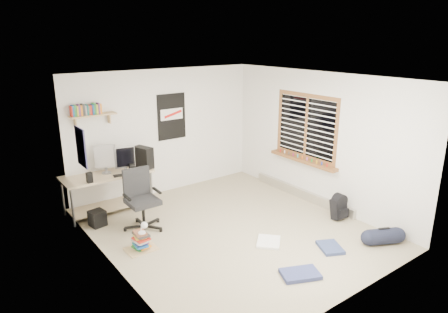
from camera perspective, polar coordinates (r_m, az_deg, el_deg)
floor at (r=6.75m, az=1.37°, el=-10.55°), size 4.00×4.50×0.01m
ceiling at (r=6.02m, az=1.54°, el=11.18°), size 4.00×4.50×0.01m
back_wall at (r=8.10m, az=-8.42°, el=3.48°), size 4.00×0.01×2.50m
left_wall at (r=5.34m, az=-15.82°, el=-4.10°), size 0.01×4.50×2.50m
right_wall at (r=7.62m, az=13.43°, el=2.35°), size 0.01×4.50×2.50m
desk at (r=7.62m, az=-16.19°, el=-4.88°), size 1.67×0.96×0.72m
monitor_left at (r=7.44m, az=-16.55°, el=-0.88°), size 0.38×0.22×0.41m
monitor_right at (r=7.34m, az=-13.93°, el=-0.97°), size 0.36×0.15×0.39m
pc_tower at (r=7.60m, az=-11.45°, el=-0.14°), size 0.29×0.42×0.40m
keyboard at (r=7.32m, az=-14.01°, el=-2.56°), size 0.40×0.20×0.02m
speaker_left at (r=7.10m, az=-18.66°, el=-2.89°), size 0.10×0.10×0.18m
speaker_right at (r=7.34m, az=-13.00°, el=-1.71°), size 0.11×0.11×0.19m
office_chair at (r=6.73m, az=-11.54°, el=-6.34°), size 0.70×0.70×1.02m
wall_shelf at (r=7.33m, az=-18.21°, el=5.65°), size 0.80×0.22×0.24m
poster_back_wall at (r=8.09m, az=-7.49°, el=5.67°), size 0.62×0.03×0.92m
poster_left_wall at (r=6.36m, az=-19.76°, el=1.27°), size 0.02×0.42×0.60m
window at (r=7.73m, az=11.58°, el=4.19°), size 0.10×1.50×1.26m
baseboard_heater at (r=8.13m, az=11.04°, el=-5.19°), size 0.08×2.50×0.18m
backpack at (r=7.33m, az=16.06°, el=-7.14°), size 0.28×0.23×0.36m
duffel_bag at (r=6.76m, az=21.80°, el=-10.44°), size 0.33×0.33×0.49m
tshirt at (r=6.40m, az=6.39°, el=-12.02°), size 0.54×0.54×0.04m
jeans_a at (r=5.69m, az=10.84°, el=-16.16°), size 0.60×0.50×0.06m
jeans_b at (r=6.41m, az=14.93°, el=-12.44°), size 0.46×0.51×0.05m
book_stack at (r=6.26m, az=-11.82°, el=-11.64°), size 0.54×0.48×0.31m
desk_lamp at (r=6.15m, az=-11.70°, el=-9.79°), size 0.16×0.21×0.19m
subwoofer at (r=7.16m, az=-17.64°, el=-8.40°), size 0.28×0.28×0.27m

